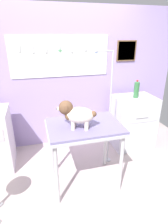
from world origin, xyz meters
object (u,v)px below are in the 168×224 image
(grooming_arm, at_px, (109,115))
(dog, at_px, (76,114))
(cabinet_right, at_px, (132,122))
(soda_bottle, at_px, (136,90))
(grooming_table, at_px, (84,131))

(grooming_arm, xyz_separation_m, dog, (-0.58, -0.40, 0.25))
(cabinet_right, height_order, soda_bottle, soda_bottle)
(cabinet_right, xyz_separation_m, soda_bottle, (0.00, -0.02, 0.59))
(grooming_arm, bearing_deg, dog, -145.42)
(grooming_table, height_order, grooming_arm, grooming_arm)
(grooming_arm, height_order, dog, grooming_arm)
(dog, distance_m, soda_bottle, 1.38)
(grooming_arm, distance_m, soda_bottle, 0.72)
(grooming_arm, bearing_deg, soda_bottle, 28.69)
(grooming_arm, distance_m, dog, 0.75)
(grooming_arm, height_order, cabinet_right, grooming_arm)
(dog, height_order, soda_bottle, dog)
(dog, bearing_deg, grooming_arm, 34.58)
(grooming_table, bearing_deg, soda_bottle, 32.41)
(grooming_arm, relative_size, soda_bottle, 5.78)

